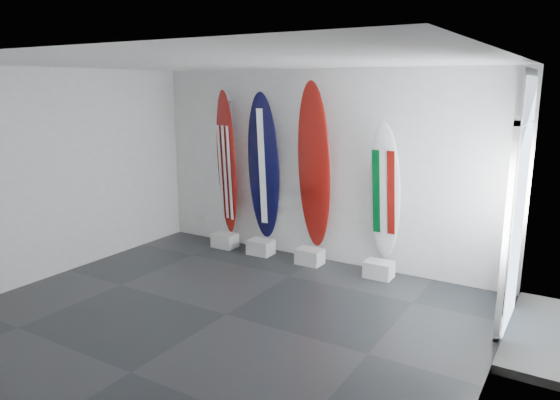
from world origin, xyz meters
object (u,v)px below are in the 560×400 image
Objects in this scene: surfboard_usa at (227,163)px; surfboard_swiss at (314,167)px; surfboard_navy at (264,167)px; surfboard_italy at (385,193)px.

surfboard_swiss reaches higher than surfboard_usa.
surfboard_navy is (0.75, 0.00, -0.01)m from surfboard_usa.
surfboard_italy is (1.14, 0.00, -0.28)m from surfboard_swiss.
surfboard_navy is 1.19× the size of surfboard_italy.
surfboard_usa is 1.20× the size of surfboard_italy.
surfboard_swiss is 1.18m from surfboard_italy.
surfboard_swiss is at bearing 19.51° from surfboard_usa.
surfboard_navy is at bearing 179.87° from surfboard_italy.
surfboard_navy reaches higher than surfboard_italy.
surfboard_italy is at bearing 19.51° from surfboard_usa.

